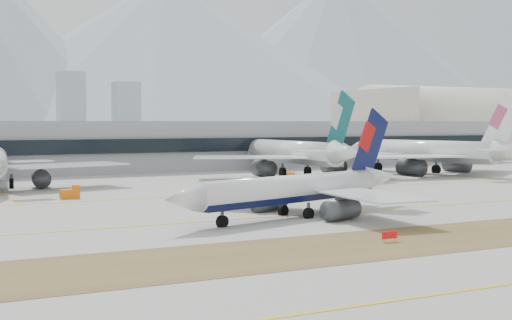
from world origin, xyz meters
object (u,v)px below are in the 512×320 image
taxiing_airliner (299,190)px  widebody_china_air (431,153)px  hangar (454,156)px  terminal (121,145)px  widebody_cathay (297,154)px

taxiing_airliner → widebody_china_air: (80.12, 61.60, 1.85)m
widebody_china_air → hangar: bearing=-59.0°
widebody_china_air → terminal: size_ratio=0.22×
widebody_cathay → widebody_china_air: size_ratio=1.03×
widebody_china_air → hangar: 114.66m
taxiing_airliner → widebody_china_air: 101.08m
taxiing_airliner → hangar: bearing=-156.3°
widebody_china_air → terminal: 93.62m
terminal → hangar: (154.56, 20.16, -7.37)m
taxiing_airliner → terminal: 121.37m
widebody_cathay → terminal: 59.76m
widebody_cathay → hangar: bearing=-57.8°
widebody_china_air → widebody_cathay: bearing=61.1°
terminal → hangar: size_ratio=3.08×
hangar → terminal: bearing=-172.6°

